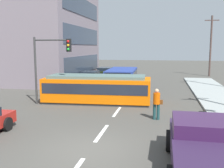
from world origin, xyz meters
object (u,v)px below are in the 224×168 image
pedestrian_crossing (157,102)px  parked_sedan_far (90,76)px  pickup_truck_parked (204,147)px  parked_sedan_mid (65,84)px  streetcar_tram (97,88)px  traffic_light_mast (50,57)px  city_bus (122,77)px  parked_sedan_furthest (106,71)px  utility_pole_far (211,45)px

pedestrian_crossing → parked_sedan_far: pedestrian_crossing is taller
pickup_truck_parked → parked_sedan_mid: bearing=125.9°
streetcar_tram → traffic_light_mast: bearing=-156.8°
city_bus → parked_sedan_mid: 5.53m
city_bus → streetcar_tram: bearing=-95.1°
streetcar_tram → parked_sedan_furthest: 16.90m
streetcar_tram → pedestrian_crossing: size_ratio=4.46×
parked_sedan_mid → utility_pole_far: (14.46, 15.15, 3.51)m
parked_sedan_furthest → utility_pole_far: utility_pole_far is taller
parked_sedan_far → parked_sedan_furthest: size_ratio=0.92×
pedestrian_crossing → traffic_light_mast: (-7.07, 2.43, 2.23)m
utility_pole_far → parked_sedan_far: bearing=-148.8°
streetcar_tram → pickup_truck_parked: streetcar_tram is taller
pickup_truck_parked → parked_sedan_far: bearing=114.9°
pedestrian_crossing → utility_pole_far: bearing=74.3°
parked_sedan_mid → traffic_light_mast: 5.88m
streetcar_tram → parked_sedan_furthest: (-3.04, 16.62, -0.37)m
pickup_truck_parked → parked_sedan_mid: pickup_truck_parked is taller
streetcar_tram → parked_sedan_far: (-3.49, 10.58, -0.37)m
city_bus → parked_sedan_furthest: size_ratio=1.36×
utility_pole_far → traffic_light_mast: bearing=-123.5°
streetcar_tram → utility_pole_far: bearing=61.1°
utility_pole_far → pedestrian_crossing: bearing=-105.7°
city_bus → utility_pole_far: size_ratio=0.76×
parked_sedan_mid → pedestrian_crossing: bearing=-43.3°
city_bus → pickup_truck_parked: 17.30m
traffic_light_mast → city_bus: bearing=67.2°
parked_sedan_mid → parked_sedan_furthest: 12.69m
traffic_light_mast → streetcar_tram: bearing=23.2°
parked_sedan_furthest → traffic_light_mast: size_ratio=0.98×
pedestrian_crossing → parked_sedan_furthest: (-7.23, 20.28, -0.32)m
city_bus → traffic_light_mast: bearing=-112.8°
parked_sedan_mid → traffic_light_mast: bearing=-79.1°
pedestrian_crossing → traffic_light_mast: traffic_light_mast is taller
city_bus → parked_sedan_furthest: 10.19m
streetcar_tram → parked_sedan_far: bearing=108.2°
streetcar_tram → traffic_light_mast: traffic_light_mast is taller
parked_sedan_mid → parked_sedan_furthest: size_ratio=0.96×
streetcar_tram → parked_sedan_furthest: bearing=100.4°
parked_sedan_far → traffic_light_mast: traffic_light_mast is taller
pedestrian_crossing → parked_sedan_far: size_ratio=0.41×
parked_sedan_far → pedestrian_crossing: bearing=-61.7°
city_bus → traffic_light_mast: (-3.52, -8.37, 2.15)m
pickup_truck_parked → parked_sedan_far: size_ratio=1.22×
streetcar_tram → pedestrian_crossing: (4.19, -3.66, -0.05)m
utility_pole_far → city_bus: bearing=-129.7°
pickup_truck_parked → utility_pole_far: 29.08m
pedestrian_crossing → pickup_truck_parked: pedestrian_crossing is taller
city_bus → utility_pole_far: utility_pole_far is taller
parked_sedan_mid → parked_sedan_furthest: (0.84, 12.66, 0.00)m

